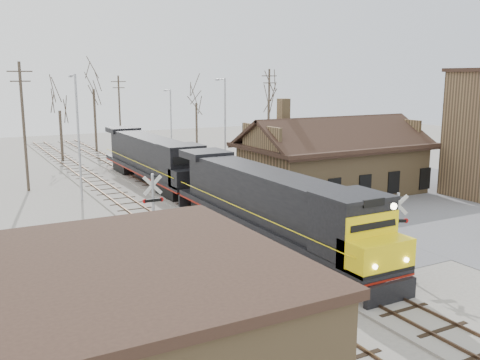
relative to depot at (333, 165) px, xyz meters
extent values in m
plane|color=#9D988E|center=(-11.99, -12.00, -2.41)|extent=(140.00, 140.00, 0.00)
cube|color=#5B5B60|center=(-11.99, -12.00, -2.39)|extent=(60.00, 9.00, 0.03)
cube|color=#5B5B60|center=(6.01, -8.00, -2.39)|extent=(22.00, 26.00, 0.03)
cube|color=#9D988E|center=(-11.99, 3.00, -2.35)|extent=(3.40, 90.00, 0.12)
cube|color=#473323|center=(-12.71, 3.00, -2.24)|extent=(0.08, 90.00, 0.14)
cube|color=#473323|center=(-11.27, 3.00, -2.24)|extent=(0.08, 90.00, 0.14)
cube|color=#9D988E|center=(-16.49, 3.00, -2.35)|extent=(3.40, 90.00, 0.12)
cube|color=#473323|center=(-17.21, 3.00, -2.24)|extent=(0.08, 90.00, 0.14)
cube|color=#473323|center=(-15.77, 3.00, -2.24)|extent=(0.08, 90.00, 0.14)
cube|color=olive|center=(0.01, 0.00, -0.41)|extent=(14.00, 8.00, 4.00)
cube|color=black|center=(0.01, 0.00, 1.69)|extent=(15.20, 9.20, 0.30)
cube|color=black|center=(0.01, -2.30, 2.69)|extent=(15.00, 4.71, 2.66)
cube|color=black|center=(0.01, 2.30, 2.69)|extent=(15.00, 4.71, 2.66)
cube|color=olive|center=(-3.99, 1.50, 4.39)|extent=(0.80, 0.80, 2.20)
cube|color=olive|center=(-24.99, -20.00, -0.41)|extent=(12.00, 10.00, 4.00)
cube|color=black|center=(-24.99, -20.00, 1.74)|extent=(12.40, 10.40, 0.30)
cube|color=black|center=(-11.99, -15.62, -1.86)|extent=(2.48, 3.96, 0.99)
cube|color=black|center=(-11.99, -2.74, -1.86)|extent=(2.48, 3.96, 0.99)
cube|color=black|center=(-11.99, -9.18, -1.07)|extent=(2.97, 19.81, 0.35)
cube|color=maroon|center=(-11.99, -9.18, -1.29)|extent=(2.99, 19.81, 0.12)
cube|color=black|center=(-11.99, -7.94, 0.47)|extent=(2.57, 14.36, 2.77)
cube|color=black|center=(-11.99, -16.51, 0.47)|extent=(2.97, 2.77, 2.77)
cube|color=yellow|center=(-11.99, -18.19, -0.38)|extent=(2.97, 1.78, 1.39)
cube|color=black|center=(-11.99, -19.18, -1.86)|extent=(2.77, 0.25, 0.99)
cylinder|color=#FFF2CC|center=(-11.99, -19.10, 1.95)|extent=(0.28, 0.10, 0.28)
cube|color=black|center=(-11.99, 4.69, -1.86)|extent=(2.48, 3.96, 0.99)
cube|color=black|center=(-11.99, 17.57, -1.86)|extent=(2.48, 3.96, 0.99)
cube|color=black|center=(-11.99, 11.13, -1.07)|extent=(2.97, 19.81, 0.35)
cube|color=maroon|center=(-11.99, 11.13, -1.29)|extent=(2.99, 19.81, 0.12)
cube|color=black|center=(-11.99, 12.37, 0.47)|extent=(2.57, 14.36, 2.77)
cube|color=black|center=(-11.99, 3.80, 0.47)|extent=(2.97, 2.77, 2.77)
cube|color=black|center=(-11.99, 2.12, -0.38)|extent=(2.97, 1.78, 1.39)
cube|color=black|center=(-11.99, 1.13, -1.86)|extent=(2.77, 0.25, 0.99)
cylinder|color=#A5A8AD|center=(-8.85, -16.24, -0.38)|extent=(0.14, 0.14, 4.05)
cube|color=silver|center=(-8.85, -16.24, 1.03)|extent=(0.98, 0.48, 1.06)
cube|color=silver|center=(-8.85, -16.24, 1.03)|extent=(0.98, 0.48, 1.06)
cube|color=black|center=(-8.85, -16.24, 0.22)|extent=(0.89, 0.52, 0.15)
cylinder|color=#B20C0C|center=(-9.26, -16.05, 0.22)|extent=(0.25, 0.18, 0.24)
cylinder|color=#B20C0C|center=(-8.43, -16.43, 0.22)|extent=(0.25, 0.18, 0.24)
cube|color=#A5A8AD|center=(-8.85, -16.24, -1.50)|extent=(0.40, 0.30, 0.51)
cylinder|color=#A5A8AD|center=(-18.18, -6.91, -0.25)|extent=(0.15, 0.15, 4.32)
cube|color=silver|center=(-18.18, -6.91, 1.27)|extent=(1.13, 0.07, 1.13)
cube|color=silver|center=(-18.18, -6.91, 1.27)|extent=(1.13, 0.07, 1.13)
cube|color=black|center=(-18.18, -6.91, 0.40)|extent=(0.98, 0.18, 0.16)
cylinder|color=#B20C0C|center=(-17.70, -6.93, 0.40)|extent=(0.26, 0.09, 0.26)
cylinder|color=#B20C0C|center=(-18.67, -6.90, 0.40)|extent=(0.26, 0.09, 0.26)
cube|color=#A5A8AD|center=(-18.18, -6.91, -1.43)|extent=(0.43, 0.32, 0.54)
cylinder|color=#A5A8AD|center=(-19.11, 7.32, 2.51)|extent=(0.18, 0.18, 9.84)
cylinder|color=#A5A8AD|center=(-19.11, 8.22, 7.33)|extent=(0.12, 1.80, 0.12)
cube|color=#A5A8AD|center=(-19.11, 9.02, 7.23)|extent=(0.25, 0.50, 0.12)
cylinder|color=#A5A8AD|center=(-3.86, 12.13, 2.34)|extent=(0.18, 0.18, 9.49)
cylinder|color=#A5A8AD|center=(-3.86, 13.03, 6.98)|extent=(0.12, 1.80, 0.12)
cube|color=#A5A8AD|center=(-3.86, 13.83, 6.88)|extent=(0.25, 0.50, 0.12)
cylinder|color=#A5A8AD|center=(-4.65, 24.69, 1.67)|extent=(0.18, 0.18, 8.15)
cylinder|color=#A5A8AD|center=(-4.65, 25.59, 5.65)|extent=(0.12, 1.80, 0.12)
cube|color=#A5A8AD|center=(-4.65, 26.39, 5.55)|extent=(0.25, 0.50, 0.12)
cylinder|color=#382D23|center=(-22.35, 13.09, 3.02)|extent=(0.24, 0.24, 10.86)
cube|color=#382D23|center=(-22.35, 13.09, 7.65)|extent=(2.00, 0.10, 0.10)
cube|color=#382D23|center=(-22.35, 13.09, 6.85)|extent=(1.60, 0.10, 0.10)
cylinder|color=#382D23|center=(-7.54, 35.99, 2.48)|extent=(0.24, 0.24, 9.77)
cube|color=#382D23|center=(-7.54, 35.99, 6.56)|extent=(2.00, 0.10, 0.10)
cube|color=#382D23|center=(-7.54, 35.99, 5.76)|extent=(1.60, 0.10, 0.10)
cylinder|color=#382D23|center=(5.28, 18.71, 2.85)|extent=(0.24, 0.24, 10.51)
cube|color=#382D23|center=(5.28, 18.71, 7.30)|extent=(2.00, 0.10, 0.10)
cube|color=#382D23|center=(5.28, 18.71, 6.50)|extent=(1.60, 0.10, 0.10)
cylinder|color=#382D23|center=(-16.65, 28.33, 0.51)|extent=(0.32, 0.32, 5.84)
cylinder|color=#382D23|center=(-11.27, 34.32, 1.63)|extent=(0.32, 0.32, 8.07)
cylinder|color=#382D23|center=(2.35, 32.97, 0.61)|extent=(0.32, 0.32, 6.04)
cylinder|color=#382D23|center=(8.68, 24.29, 0.94)|extent=(0.32, 0.32, 6.70)
camera|label=1|loc=(-27.93, -34.93, 7.25)|focal=40.00mm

